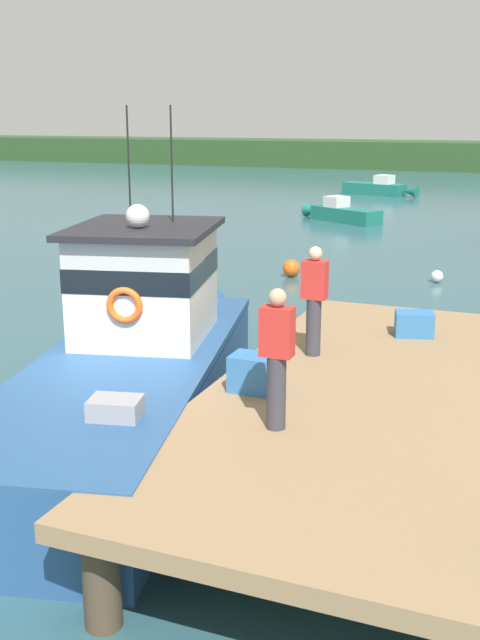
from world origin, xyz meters
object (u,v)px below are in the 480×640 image
object	(u,v)px
crate_single_far	(414,324)
moored_boat_near_channel	(379,188)
deckhand_further_back	(314,299)
moored_boat_far_left	(341,213)
crate_stack_mid_dock	(254,373)
deckhand_by_the_boat	(277,356)
mooring_buoy_spare_mooring	(437,276)
mooring_buoy_channel_marker	(291,268)
mooring_buoy_inshore	(76,246)
main_fishing_boat	(137,360)

from	to	relation	value
crate_single_far	moored_boat_near_channel	bearing A→B (deg)	102.72
deckhand_further_back	moored_boat_far_left	world-z (taller)	deckhand_further_back
crate_stack_mid_dock	deckhand_by_the_boat	xyz separation A→B (m)	(0.66, -1.05, 0.62)
deckhand_by_the_boat	mooring_buoy_spare_mooring	world-z (taller)	deckhand_by_the_boat
moored_boat_near_channel	mooring_buoy_spare_mooring	size ratio (longest dim) A/B	13.54
crate_single_far	mooring_buoy_channel_marker	world-z (taller)	crate_single_far
deckhand_by_the_boat	moored_boat_near_channel	bearing A→B (deg)	100.12
moored_boat_near_channel	deckhand_by_the_boat	bearing A→B (deg)	-79.88
moored_boat_near_channel	moored_boat_far_left	size ratio (longest dim) A/B	1.15
moored_boat_far_left	mooring_buoy_inshore	distance (m)	13.07
mooring_buoy_channel_marker	moored_boat_near_channel	bearing A→B (deg)	96.01
deckhand_further_back	moored_boat_near_channel	world-z (taller)	deckhand_further_back
deckhand_further_back	mooring_buoy_spare_mooring	bearing A→B (deg)	88.58
deckhand_further_back	deckhand_by_the_boat	bearing A→B (deg)	-81.92
deckhand_by_the_boat	mooring_buoy_spare_mooring	bearing A→B (deg)	90.44
main_fishing_boat	mooring_buoy_spare_mooring	size ratio (longest dim) A/B	28.04
crate_single_far	deckhand_by_the_boat	distance (m)	4.52
crate_stack_mid_dock	mooring_buoy_channel_marker	bearing A→B (deg)	105.97
deckhand_by_the_boat	mooring_buoy_spare_mooring	xyz separation A→B (m)	(-0.11, 14.37, -1.88)
deckhand_by_the_boat	mooring_buoy_inshore	bearing A→B (deg)	130.36
moored_boat_near_channel	mooring_buoy_inshore	distance (m)	24.31
crate_stack_mid_dock	deckhand_by_the_boat	size ratio (longest dim) A/B	0.37
deckhand_by_the_boat	mooring_buoy_spare_mooring	distance (m)	14.49
moored_boat_near_channel	crate_single_far	bearing A→B (deg)	-77.28
deckhand_by_the_boat	mooring_buoy_inshore	xyz separation A→B (m)	(-12.64, 14.87, -1.86)
mooring_buoy_spare_mooring	crate_single_far	bearing A→B (deg)	-84.65
crate_single_far	moored_boat_near_channel	distance (m)	34.97
moored_boat_near_channel	mooring_buoy_spare_mooring	distance (m)	25.05
crate_single_far	moored_boat_near_channel	world-z (taller)	crate_single_far
crate_stack_mid_dock	moored_boat_far_left	bearing A→B (deg)	102.03
crate_stack_mid_dock	mooring_buoy_spare_mooring	distance (m)	13.40
deckhand_by_the_boat	moored_boat_far_left	size ratio (longest dim) A/B	0.39
crate_stack_mid_dock	moored_boat_far_left	size ratio (longest dim) A/B	0.14
main_fishing_boat	moored_boat_far_left	size ratio (longest dim) A/B	2.38
crate_single_far	moored_boat_far_left	bearing A→B (deg)	107.45
moored_boat_near_channel	moored_boat_far_left	xyz separation A→B (m)	(0.86, -12.35, -0.04)
deckhand_by_the_boat	crate_single_far	bearing A→B (deg)	79.38
crate_single_far	deckhand_by_the_boat	xyz separation A→B (m)	(-0.82, -4.39, 0.66)
mooring_buoy_spare_mooring	mooring_buoy_inshore	world-z (taller)	mooring_buoy_inshore
main_fishing_boat	moored_boat_near_channel	world-z (taller)	main_fishing_boat
moored_boat_far_left	mooring_buoy_channel_marker	world-z (taller)	moored_boat_far_left
deckhand_further_back	moored_boat_far_left	xyz separation A→B (m)	(-5.61, 23.34, -1.68)
crate_stack_mid_dock	mooring_buoy_inshore	distance (m)	18.34
mooring_buoy_channel_marker	deckhand_by_the_boat	bearing A→B (deg)	-72.62
main_fishing_boat	moored_boat_near_channel	size ratio (longest dim) A/B	2.07
main_fishing_boat	deckhand_further_back	size ratio (longest dim) A/B	6.11
deckhand_further_back	mooring_buoy_channel_marker	xyz separation A→B (m)	(-3.85, 10.78, -1.80)
mooring_buoy_spare_mooring	mooring_buoy_channel_marker	bearing A→B (deg)	-169.19
moored_boat_near_channel	mooring_buoy_spare_mooring	world-z (taller)	moored_boat_near_channel
crate_stack_mid_dock	deckhand_by_the_boat	world-z (taller)	deckhand_by_the_boat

